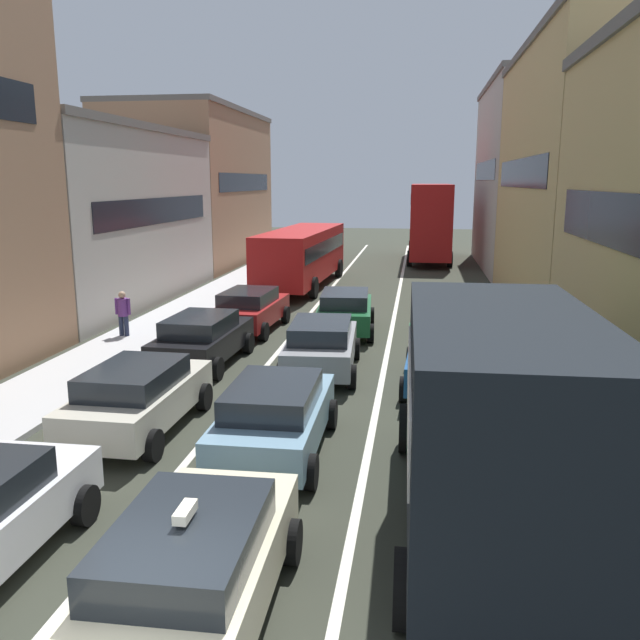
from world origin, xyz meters
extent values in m
cube|color=#BABABA|center=(-6.70, 20.00, 0.07)|extent=(2.60, 64.00, 0.14)
cube|color=silver|center=(-1.70, 20.00, 0.01)|extent=(0.16, 60.00, 0.01)
cube|color=silver|center=(1.70, 20.00, 0.01)|extent=(0.16, 60.00, 0.01)
cube|color=#B2ADA3|center=(-12.00, 22.00, 3.65)|extent=(7.00, 14.57, 7.30)
cube|color=black|center=(-8.48, 22.00, 4.02)|extent=(0.02, 11.73, 1.10)
cube|color=#66605B|center=(-12.00, 22.00, 7.45)|extent=(7.20, 14.57, 0.30)
cube|color=#9E7556|center=(-12.00, 36.67, 4.71)|extent=(7.00, 14.57, 9.41)
cube|color=black|center=(-8.48, 36.67, 5.18)|extent=(0.02, 11.73, 1.10)
cube|color=#66605B|center=(-12.00, 36.67, 9.56)|extent=(7.20, 14.57, 0.30)
cube|color=#B2ADA3|center=(9.90, 36.67, 5.34)|extent=(7.00, 14.57, 10.68)
cube|color=black|center=(6.38, 36.67, 5.87)|extent=(0.02, 11.73, 1.10)
cube|color=#66605B|center=(9.90, 36.67, 10.83)|extent=(7.20, 14.57, 0.30)
cube|color=tan|center=(9.90, 22.00, 5.06)|extent=(7.00, 14.57, 10.13)
cube|color=black|center=(6.38, 22.00, 5.57)|extent=(0.02, 11.73, 1.10)
cube|color=#66605B|center=(9.90, 22.00, 10.28)|extent=(7.20, 14.57, 0.30)
cube|color=black|center=(6.39, 7.33, 4.50)|extent=(0.02, 11.73, 1.10)
cube|color=#1E5933|center=(3.65, 7.21, 1.43)|extent=(2.44, 2.44, 1.90)
cube|color=black|center=(3.63, 8.42, 1.81)|extent=(2.02, 0.07, 0.70)
cube|color=black|center=(3.72, 3.45, 2.18)|extent=(2.50, 5.48, 2.80)
cube|color=white|center=(2.50, 3.43, 2.46)|extent=(0.11, 4.48, 0.90)
cylinder|color=black|center=(2.45, 7.27, 0.48)|extent=(0.32, 0.97, 0.96)
cylinder|color=black|center=(4.85, 7.31, 0.48)|extent=(0.32, 0.97, 0.96)
cylinder|color=black|center=(2.54, 1.99, 0.48)|extent=(0.32, 0.97, 0.96)
cylinder|color=black|center=(4.94, 2.03, 0.48)|extent=(0.32, 0.97, 0.96)
cube|color=beige|center=(0.04, 1.61, 0.67)|extent=(1.87, 4.33, 0.70)
cube|color=#1E2328|center=(0.04, 1.41, 1.23)|extent=(1.62, 2.43, 0.52)
cube|color=#F2EACC|center=(0.04, 1.41, 1.60)|extent=(0.17, 0.44, 0.12)
cylinder|color=black|center=(-0.90, 3.05, 0.32)|extent=(0.23, 0.64, 0.64)
cylinder|color=black|center=(0.94, 3.08, 0.32)|extent=(0.23, 0.64, 0.64)
cylinder|color=black|center=(-2.46, 3.65, 0.32)|extent=(0.22, 0.64, 0.64)
cube|color=#759EB7|center=(-0.10, 6.80, 0.67)|extent=(1.84, 4.32, 0.70)
cube|color=#1E2328|center=(-0.10, 6.60, 1.23)|extent=(1.61, 2.42, 0.52)
cylinder|color=black|center=(-1.03, 8.25, 0.32)|extent=(0.23, 0.64, 0.64)
cylinder|color=black|center=(0.81, 8.27, 0.32)|extent=(0.23, 0.64, 0.64)
cylinder|color=black|center=(-1.01, 5.33, 0.32)|extent=(0.23, 0.64, 0.64)
cylinder|color=black|center=(0.83, 5.35, 0.32)|extent=(0.23, 0.64, 0.64)
cube|color=beige|center=(-3.24, 7.53, 0.67)|extent=(1.87, 4.33, 0.70)
cube|color=#1E2328|center=(-3.24, 7.33, 1.23)|extent=(1.62, 2.43, 0.52)
cylinder|color=black|center=(-4.13, 9.01, 0.32)|extent=(0.23, 0.64, 0.64)
cylinder|color=black|center=(-2.29, 8.98, 0.32)|extent=(0.23, 0.64, 0.64)
cylinder|color=black|center=(-4.18, 6.09, 0.32)|extent=(0.23, 0.64, 0.64)
cylinder|color=black|center=(-2.34, 6.06, 0.32)|extent=(0.23, 0.64, 0.64)
cube|color=gray|center=(-0.03, 12.51, 0.67)|extent=(2.05, 4.40, 0.70)
cube|color=#1E2328|center=(-0.02, 12.31, 1.23)|extent=(1.72, 2.50, 0.52)
cylinder|color=black|center=(-1.04, 13.91, 0.32)|extent=(0.26, 0.65, 0.64)
cylinder|color=black|center=(0.80, 14.02, 0.32)|extent=(0.26, 0.65, 0.64)
cylinder|color=black|center=(-0.87, 10.99, 0.32)|extent=(0.26, 0.65, 0.64)
cylinder|color=black|center=(0.97, 11.10, 0.32)|extent=(0.26, 0.65, 0.64)
cube|color=black|center=(-3.57, 12.77, 0.67)|extent=(1.96, 4.36, 0.70)
cube|color=#1E2328|center=(-3.57, 12.57, 1.23)|extent=(1.67, 2.47, 0.52)
cylinder|color=black|center=(-4.43, 14.27, 0.32)|extent=(0.24, 0.65, 0.64)
cylinder|color=black|center=(-2.59, 14.20, 0.32)|extent=(0.24, 0.65, 0.64)
cylinder|color=black|center=(-4.54, 11.34, 0.32)|extent=(0.24, 0.65, 0.64)
cylinder|color=black|center=(-2.70, 11.28, 0.32)|extent=(0.24, 0.65, 0.64)
cube|color=#19592D|center=(0.07, 17.51, 0.67)|extent=(2.08, 4.41, 0.70)
cube|color=#1E2328|center=(0.09, 17.31, 1.23)|extent=(1.74, 2.51, 0.52)
cylinder|color=black|center=(-0.94, 18.91, 0.32)|extent=(0.26, 0.65, 0.64)
cylinder|color=black|center=(0.89, 19.03, 0.32)|extent=(0.26, 0.65, 0.64)
cylinder|color=black|center=(-0.75, 15.99, 0.32)|extent=(0.26, 0.65, 0.64)
cylinder|color=black|center=(1.09, 16.11, 0.32)|extent=(0.26, 0.65, 0.64)
cube|color=#A51E1E|center=(-3.32, 17.31, 0.67)|extent=(2.02, 4.39, 0.70)
cube|color=#1E2328|center=(-3.33, 17.11, 1.23)|extent=(1.71, 2.49, 0.52)
cylinder|color=black|center=(-4.16, 18.82, 0.32)|extent=(0.25, 0.65, 0.64)
cylinder|color=black|center=(-2.32, 18.72, 0.32)|extent=(0.25, 0.65, 0.64)
cylinder|color=black|center=(-4.32, 15.90, 0.32)|extent=(0.25, 0.65, 0.64)
cylinder|color=black|center=(-2.48, 15.80, 0.32)|extent=(0.25, 0.65, 0.64)
cube|color=#194C8C|center=(3.31, 11.67, 0.67)|extent=(1.96, 4.36, 0.70)
cube|color=#1E2328|center=(3.30, 11.47, 1.23)|extent=(1.67, 2.46, 0.52)
cylinder|color=black|center=(2.44, 13.16, 0.32)|extent=(0.24, 0.65, 0.64)
cylinder|color=black|center=(4.28, 13.09, 0.32)|extent=(0.24, 0.65, 0.64)
cylinder|color=black|center=(2.33, 10.24, 0.32)|extent=(0.24, 0.65, 0.64)
cylinder|color=black|center=(4.17, 10.17, 0.32)|extent=(0.24, 0.65, 0.64)
cube|color=#B21919|center=(-3.21, 27.32, 1.70)|extent=(3.00, 10.61, 2.40)
cube|color=black|center=(-3.21, 27.32, 2.06)|extent=(3.00, 9.98, 0.70)
cylinder|color=black|center=(-4.28, 31.16, 0.50)|extent=(0.35, 1.01, 1.00)
cylinder|color=black|center=(-1.78, 31.04, 0.50)|extent=(0.35, 1.01, 1.00)
cylinder|color=black|center=(-4.61, 24.23, 0.50)|extent=(0.35, 1.01, 1.00)
cylinder|color=black|center=(-2.12, 24.11, 0.50)|extent=(0.35, 1.01, 1.00)
cube|color=#B21919|center=(3.28, 39.52, 1.70)|extent=(2.52, 10.51, 2.40)
cube|color=black|center=(3.28, 39.52, 2.06)|extent=(2.55, 9.88, 0.70)
cube|color=#B21919|center=(3.28, 39.52, 3.98)|extent=(2.52, 10.51, 2.16)
cube|color=black|center=(3.28, 39.52, 4.22)|extent=(2.55, 9.88, 0.64)
cylinder|color=black|center=(2.02, 43.30, 0.50)|extent=(0.30, 1.00, 1.00)
cylinder|color=black|center=(4.52, 43.30, 0.50)|extent=(0.30, 1.00, 1.00)
cylinder|color=black|center=(2.04, 36.37, 0.50)|extent=(0.30, 1.00, 1.00)
cylinder|color=black|center=(4.54, 36.37, 0.50)|extent=(0.30, 1.00, 1.00)
cylinder|color=#262D47|center=(-7.29, 15.29, 0.41)|extent=(0.16, 0.16, 0.82)
cylinder|color=#262D47|center=(-7.11, 15.30, 0.41)|extent=(0.16, 0.16, 0.82)
cylinder|color=#66337F|center=(-7.20, 15.30, 1.12)|extent=(0.34, 0.34, 0.60)
sphere|color=tan|center=(-7.20, 15.30, 1.54)|extent=(0.24, 0.24, 0.24)
cylinder|color=#66337F|center=(-7.42, 15.29, 1.15)|extent=(0.10, 0.10, 0.55)
cylinder|color=#66337F|center=(-6.98, 15.30, 1.15)|extent=(0.10, 0.10, 0.55)
camera|label=1|loc=(2.57, -5.11, 5.27)|focal=36.87mm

